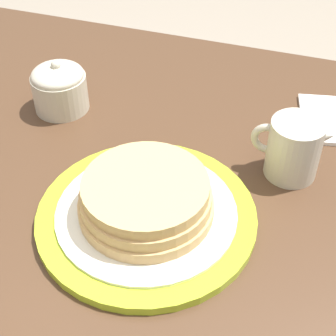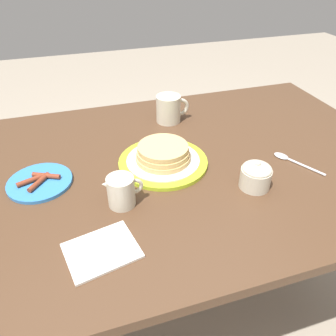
# 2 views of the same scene
# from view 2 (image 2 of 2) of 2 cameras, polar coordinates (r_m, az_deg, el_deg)

# --- Properties ---
(ground_plane) EXTENTS (8.00, 8.00, 0.00)m
(ground_plane) POSITION_cam_2_polar(r_m,az_deg,el_deg) (1.58, 1.66, -22.67)
(ground_plane) COLOR gray
(dining_table) EXTENTS (1.41, 0.93, 0.78)m
(dining_table) POSITION_cam_2_polar(r_m,az_deg,el_deg) (1.08, 2.25, -3.96)
(dining_table) COLOR #4C3321
(dining_table) RESTS_ON ground_plane
(pancake_plate) EXTENTS (0.27, 0.27, 0.06)m
(pancake_plate) POSITION_cam_2_polar(r_m,az_deg,el_deg) (0.98, -0.82, 1.81)
(pancake_plate) COLOR #AAC628
(pancake_plate) RESTS_ON dining_table
(side_plate_bacon) EXTENTS (0.18, 0.18, 0.02)m
(side_plate_bacon) POSITION_cam_2_polar(r_m,az_deg,el_deg) (0.98, -21.43, -2.25)
(side_plate_bacon) COLOR #337AC6
(side_plate_bacon) RESTS_ON dining_table
(coffee_mug) EXTENTS (0.12, 0.09, 0.10)m
(coffee_mug) POSITION_cam_2_polar(r_m,az_deg,el_deg) (1.21, 0.23, 10.34)
(coffee_mug) COLOR beige
(coffee_mug) RESTS_ON dining_table
(creamer_pitcher) EXTENTS (0.11, 0.07, 0.09)m
(creamer_pitcher) POSITION_cam_2_polar(r_m,az_deg,el_deg) (0.83, -8.21, -3.94)
(creamer_pitcher) COLOR beige
(creamer_pitcher) RESTS_ON dining_table
(sugar_bowl) EXTENTS (0.08, 0.08, 0.08)m
(sugar_bowl) POSITION_cam_2_polar(r_m,az_deg,el_deg) (0.91, 15.05, -1.22)
(sugar_bowl) COLOR beige
(sugar_bowl) RESTS_ON dining_table
(napkin) EXTENTS (0.17, 0.15, 0.01)m
(napkin) POSITION_cam_2_polar(r_m,az_deg,el_deg) (0.75, -11.47, -13.90)
(napkin) COLOR silver
(napkin) RESTS_ON dining_table
(spoon) EXTENTS (0.09, 0.16, 0.01)m
(spoon) POSITION_cam_2_polar(r_m,az_deg,el_deg) (1.07, 20.37, 1.41)
(spoon) COLOR silver
(spoon) RESTS_ON dining_table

